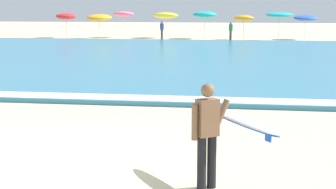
# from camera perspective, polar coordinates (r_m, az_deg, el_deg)

# --- Properties ---
(ground_plane) EXTENTS (160.00, 160.00, 0.00)m
(ground_plane) POSITION_cam_1_polar(r_m,az_deg,el_deg) (10.04, -12.66, -7.49)
(ground_plane) COLOR beige
(sea) EXTENTS (120.00, 28.00, 0.14)m
(sea) POSITION_cam_1_polar(r_m,az_deg,el_deg) (29.04, 1.36, 4.15)
(sea) COLOR teal
(sea) RESTS_ON ground
(surf_foam) EXTENTS (120.00, 1.00, 0.01)m
(surf_foam) POSITION_cam_1_polar(r_m,az_deg,el_deg) (15.93, -4.53, -0.32)
(surf_foam) COLOR white
(surf_foam) RESTS_ON sea
(surfer_with_board) EXTENTS (1.60, 2.14, 1.73)m
(surfer_with_board) POSITION_cam_1_polar(r_m,az_deg,el_deg) (8.41, 5.77, -3.41)
(surfer_with_board) COLOR black
(surfer_with_board) RESTS_ON ground
(beach_umbrella_0) EXTENTS (1.88, 1.89, 2.25)m
(beach_umbrella_0) POSITION_cam_1_polar(r_m,az_deg,el_deg) (48.70, -11.19, 8.47)
(beach_umbrella_0) COLOR beige
(beach_umbrella_0) RESTS_ON ground
(beach_umbrella_1) EXTENTS (2.22, 2.25, 2.22)m
(beach_umbrella_1) POSITION_cam_1_polar(r_m,az_deg,el_deg) (46.87, -7.61, 8.42)
(beach_umbrella_1) COLOR beige
(beach_umbrella_1) RESTS_ON ground
(beach_umbrella_2) EXTENTS (1.91, 1.95, 2.46)m
(beach_umbrella_2) POSITION_cam_1_polar(r_m,az_deg,el_deg) (48.41, -4.91, 8.82)
(beach_umbrella_2) COLOR beige
(beach_umbrella_2) RESTS_ON ground
(beach_umbrella_3) EXTENTS (2.24, 2.27, 2.37)m
(beach_umbrella_3) POSITION_cam_1_polar(r_m,az_deg,el_deg) (47.47, -0.24, 8.72)
(beach_umbrella_3) COLOR beige
(beach_umbrella_3) RESTS_ON ground
(beach_umbrella_4) EXTENTS (2.11, 2.12, 2.43)m
(beach_umbrella_4) POSITION_cam_1_polar(r_m,az_deg,el_deg) (46.62, 4.08, 8.79)
(beach_umbrella_4) COLOR beige
(beach_umbrella_4) RESTS_ON ground
(beach_umbrella_5) EXTENTS (1.76, 1.79, 2.16)m
(beach_umbrella_5) POSITION_cam_1_polar(r_m,az_deg,el_deg) (45.29, 8.37, 8.32)
(beach_umbrella_5) COLOR beige
(beach_umbrella_5) RESTS_ON ground
(beach_umbrella_6) EXTENTS (2.28, 2.30, 2.42)m
(beach_umbrella_6) POSITION_cam_1_polar(r_m,az_deg,el_deg) (44.93, 12.21, 8.61)
(beach_umbrella_6) COLOR beige
(beach_umbrella_6) RESTS_ON ground
(beach_umbrella_7) EXTENTS (2.10, 2.13, 2.17)m
(beach_umbrella_7) POSITION_cam_1_polar(r_m,az_deg,el_deg) (46.82, 14.94, 8.17)
(beach_umbrella_7) COLOR beige
(beach_umbrella_7) RESTS_ON ground
(beachgoer_near_row_left) EXTENTS (0.32, 0.20, 1.58)m
(beachgoer_near_row_left) POSITION_cam_1_polar(r_m,az_deg,el_deg) (43.80, 6.93, 7.02)
(beachgoer_near_row_left) COLOR #383842
(beachgoer_near_row_left) RESTS_ON ground
(beachgoer_near_row_mid) EXTENTS (0.32, 0.20, 1.58)m
(beachgoer_near_row_mid) POSITION_cam_1_polar(r_m,az_deg,el_deg) (45.42, -0.68, 7.19)
(beachgoer_near_row_mid) COLOR #383842
(beachgoer_near_row_mid) RESTS_ON ground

